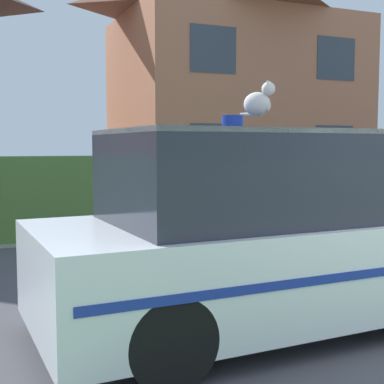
{
  "coord_description": "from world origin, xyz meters",
  "views": [
    {
      "loc": [
        -3.53,
        -2.01,
        1.68
      ],
      "look_at": [
        -0.74,
        4.61,
        1.05
      ],
      "focal_mm": 50.0,
      "sensor_mm": 36.0,
      "label": 1
    }
  ],
  "objects": [
    {
      "name": "garden_hedge",
      "position": [
        -1.06,
        7.85,
        0.74
      ],
      "size": [
        8.85,
        0.68,
        1.48
      ],
      "primitive_type": "cube",
      "color": "#4C7233",
      "rests_on": "ground"
    },
    {
      "name": "cat",
      "position": [
        -1.16,
        2.09,
        2.06
      ],
      "size": [
        0.28,
        0.35,
        0.3
      ],
      "rotation": [
        0.0,
        0.0,
        5.47
      ],
      "color": "silver",
      "rests_on": "police_car"
    },
    {
      "name": "police_car",
      "position": [
        -1.17,
        2.15,
        0.85
      ],
      "size": [
        4.17,
        1.98,
        1.92
      ],
      "rotation": [
        0.0,
        0.0,
        0.04
      ],
      "color": "black",
      "rests_on": "road_strip"
    },
    {
      "name": "house_right",
      "position": [
        4.95,
        14.39,
        4.03
      ],
      "size": [
        7.95,
        5.71,
        7.91
      ],
      "color": "#A86B4C",
      "rests_on": "ground"
    },
    {
      "name": "road_strip",
      "position": [
        0.0,
        3.89,
        0.01
      ],
      "size": [
        28.0,
        6.34,
        0.01
      ],
      "primitive_type": "cube",
      "color": "#424247",
      "rests_on": "ground"
    }
  ]
}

